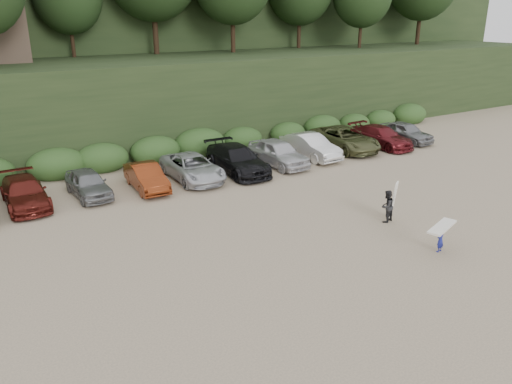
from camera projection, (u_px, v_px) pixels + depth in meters
ground at (325, 232)px, 21.99m from camera, size 120.00×120.00×0.00m
parked_cars at (206, 164)px, 29.26m from camera, size 36.61×6.35×1.64m
child_surfer at (441, 234)px, 19.96m from camera, size 1.96×1.12×1.14m
adult_surfer at (387, 206)px, 22.89m from camera, size 1.25×0.75×1.80m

